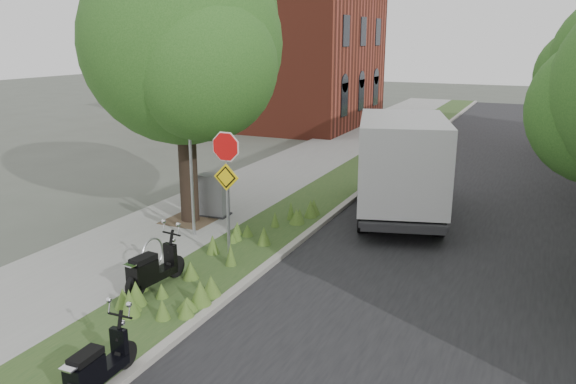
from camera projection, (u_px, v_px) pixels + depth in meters
name	position (u px, v px, depth m)	size (l,w,h in m)	color
ground	(271.00, 286.00, 12.25)	(120.00, 120.00, 0.00)	#4C5147
sidewalk_near	(287.00, 170.00, 22.71)	(3.50, 60.00, 0.12)	gray
verge	(352.00, 177.00, 21.60)	(2.00, 60.00, 0.12)	#27471E
kerb_near	(377.00, 180.00, 21.19)	(0.20, 60.00, 0.13)	#9E9991
road	(473.00, 191.00, 19.80)	(7.00, 60.00, 0.01)	black
street_tree_main	(181.00, 54.00, 15.14)	(6.21, 5.54, 7.66)	black
bare_post	(191.00, 162.00, 14.56)	(0.08, 0.08, 4.00)	#A5A8AD
bike_hoop	(152.00, 254.00, 12.68)	(0.06, 0.78, 0.77)	#A5A8AD
sign_assembly	(226.00, 170.00, 12.71)	(0.94, 0.08, 3.22)	#A5A8AD
brick_building	(291.00, 55.00, 34.24)	(9.40, 10.40, 8.30)	maroon
scooter_near	(150.00, 272.00, 11.68)	(0.46, 1.67, 0.80)	black
scooter_far	(94.00, 371.00, 8.28)	(0.34, 1.53, 0.73)	black
box_truck	(401.00, 162.00, 16.53)	(3.75, 6.17, 2.62)	#262628
utility_cabinet	(213.00, 196.00, 16.60)	(0.97, 0.69, 1.23)	#262628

